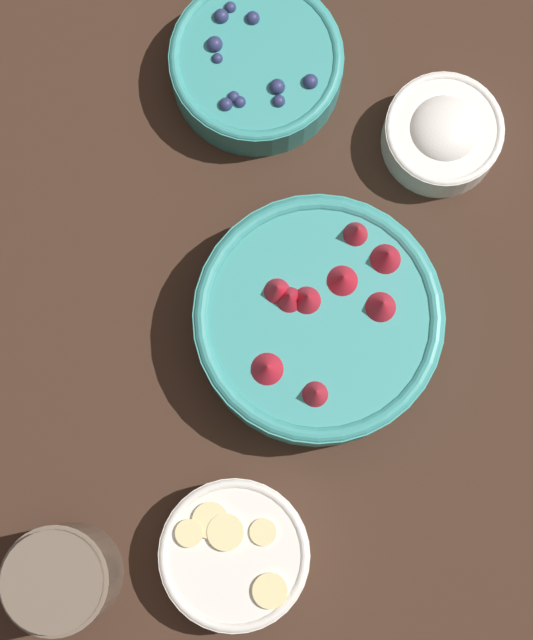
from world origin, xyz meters
The scene contains 6 objects.
ground_plane centered at (0.00, 0.00, 0.00)m, with size 4.00×4.00×0.00m, color #382319.
bowl_strawberries centered at (0.05, -0.08, 0.04)m, with size 0.23×0.23×0.09m.
bowl_blueberries centered at (0.19, 0.14, 0.03)m, with size 0.17×0.17×0.06m.
bowl_bananas centered at (-0.15, -0.18, 0.03)m, with size 0.13×0.13×0.05m.
bowl_cream centered at (0.27, -0.03, 0.03)m, with size 0.11×0.11×0.05m.
jar_chocolate centered at (-0.27, -0.09, 0.05)m, with size 0.09×0.09×0.10m.
Camera 1 is at (-0.09, -0.16, 1.00)m, focal length 60.00 mm.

